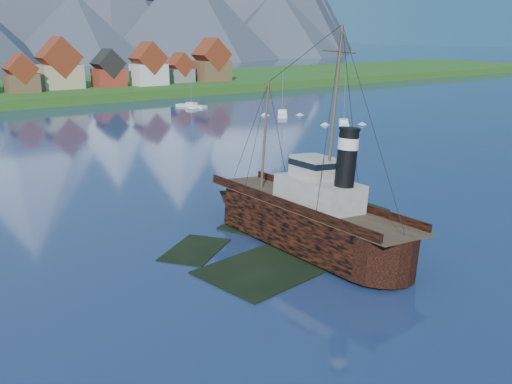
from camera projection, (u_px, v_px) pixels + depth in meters
ground at (298, 248)px, 60.14m from camera, size 1400.00×1400.00×0.00m
shoal at (297, 242)px, 62.92m from camera, size 31.71×21.24×1.14m
tugboat_wreck at (296, 215)px, 61.44m from camera, size 7.05×30.37×24.07m
sailboat_d at (282, 115)px, 153.39m from camera, size 7.88×9.07×13.17m
sailboat_e at (191, 106)px, 170.32m from camera, size 6.10×10.27×11.67m
sailboat_f at (344, 124)px, 138.03m from camera, size 7.75×8.07×12.37m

